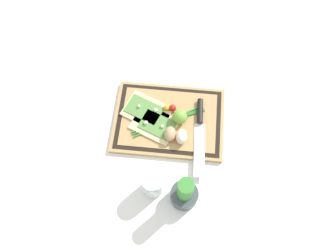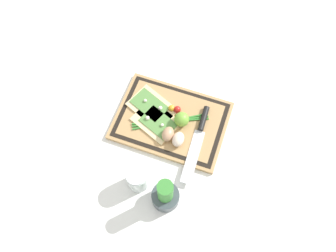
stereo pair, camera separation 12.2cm
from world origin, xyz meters
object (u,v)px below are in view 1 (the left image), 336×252
at_px(egg_brown, 170,134).
at_px(sauce_jar, 153,185).
at_px(cherry_tomato_red, 172,108).
at_px(cherry_tomato_yellow, 167,108).
at_px(knife, 200,124).
at_px(egg_pink, 181,137).
at_px(pizza_slice_near, 146,111).
at_px(pizza_slice_far, 155,124).
at_px(herb_pot, 184,193).
at_px(lime, 180,117).

bearing_deg(egg_brown, sauce_jar, 77.95).
height_order(cherry_tomato_red, cherry_tomato_yellow, cherry_tomato_red).
xyz_separation_m(cherry_tomato_yellow, sauce_jar, (0.02, 0.31, 0.01)).
bearing_deg(knife, sauce_jar, 59.50).
bearing_deg(cherry_tomato_yellow, egg_pink, 119.64).
bearing_deg(pizza_slice_near, cherry_tomato_red, -170.10).
relative_size(egg_pink, cherry_tomato_yellow, 2.32).
bearing_deg(egg_pink, pizza_slice_far, -24.75).
xyz_separation_m(pizza_slice_near, herb_pot, (-0.17, 0.31, 0.04)).
bearing_deg(lime, cherry_tomato_red, -54.49).
distance_m(pizza_slice_far, egg_pink, 0.12).
height_order(egg_pink, cherry_tomato_red, egg_pink).
relative_size(knife, herb_pot, 1.76).
bearing_deg(cherry_tomato_red, herb_pot, 101.95).
relative_size(knife, cherry_tomato_red, 11.04).
distance_m(pizza_slice_near, egg_pink, 0.18).
distance_m(egg_pink, lime, 0.08).
bearing_deg(pizza_slice_near, sauce_jar, 101.46).
height_order(knife, egg_brown, egg_brown).
xyz_separation_m(egg_brown, sauce_jar, (0.04, 0.20, 0.00)).
height_order(pizza_slice_far, knife, pizza_slice_far).
distance_m(pizza_slice_near, sauce_jar, 0.30).
bearing_deg(cherry_tomato_yellow, knife, 158.15).
relative_size(egg_brown, cherry_tomato_red, 2.09).
relative_size(egg_brown, sauce_jar, 0.56).
xyz_separation_m(lime, herb_pot, (-0.04, 0.29, 0.01)).
height_order(cherry_tomato_red, herb_pot, herb_pot).
bearing_deg(sauce_jar, pizza_slice_near, -78.54).
xyz_separation_m(pizza_slice_far, herb_pot, (-0.13, 0.26, 0.04)).
xyz_separation_m(egg_pink, lime, (0.01, -0.07, 0.01)).
bearing_deg(pizza_slice_far, cherry_tomato_red, -130.47).
distance_m(egg_pink, sauce_jar, 0.21).
height_order(pizza_slice_near, knife, pizza_slice_near).
xyz_separation_m(knife, sauce_jar, (0.15, 0.25, 0.02)).
bearing_deg(cherry_tomato_yellow, pizza_slice_near, 11.75).
xyz_separation_m(pizza_slice_near, cherry_tomato_yellow, (-0.08, -0.02, 0.01)).
height_order(pizza_slice_far, cherry_tomato_yellow, cherry_tomato_yellow).
distance_m(egg_pink, cherry_tomato_red, 0.13).
relative_size(egg_brown, lime, 1.04).
xyz_separation_m(egg_brown, cherry_tomato_yellow, (0.02, -0.11, -0.01)).
xyz_separation_m(pizza_slice_far, cherry_tomato_yellow, (-0.04, -0.07, 0.01)).
distance_m(pizza_slice_near, pizza_slice_far, 0.07).
relative_size(egg_pink, cherry_tomato_red, 2.09).
distance_m(egg_pink, cherry_tomato_yellow, 0.13).
bearing_deg(cherry_tomato_red, knife, 153.55).
distance_m(knife, cherry_tomato_red, 0.12).
bearing_deg(sauce_jar, egg_pink, -113.98).
xyz_separation_m(egg_pink, sauce_jar, (0.08, 0.19, 0.00)).
bearing_deg(cherry_tomato_yellow, cherry_tomato_red, -176.49).
relative_size(knife, cherry_tomato_yellow, 12.26).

